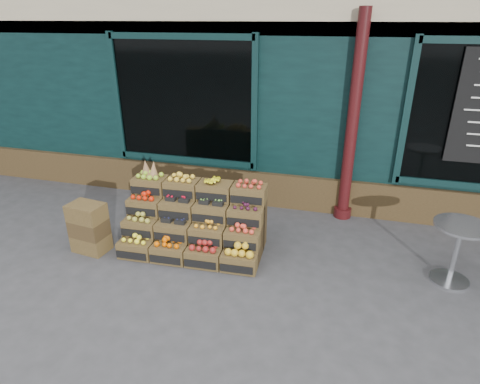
# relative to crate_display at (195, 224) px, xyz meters

# --- Properties ---
(ground) EXTENTS (60.00, 60.00, 0.00)m
(ground) POSITION_rel_crate_display_xyz_m (0.80, -0.49, -0.37)
(ground) COLOR #39393B
(ground) RESTS_ON ground
(shop_facade) EXTENTS (12.00, 6.24, 4.80)m
(shop_facade) POSITION_rel_crate_display_xyz_m (0.81, 4.62, 2.02)
(shop_facade) COLOR black
(shop_facade) RESTS_ON ground
(crate_display) EXTENTS (1.98, 1.03, 1.21)m
(crate_display) POSITION_rel_crate_display_xyz_m (0.00, 0.00, 0.00)
(crate_display) COLOR #4F3D1F
(crate_display) RESTS_ON ground
(spare_crates) EXTENTS (0.52, 0.39, 0.72)m
(spare_crates) POSITION_rel_crate_display_xyz_m (-1.40, -0.47, -0.01)
(spare_crates) COLOR #4F3D1F
(spare_crates) RESTS_ON ground
(bistro_table) EXTENTS (0.64, 0.64, 0.81)m
(bistro_table) POSITION_rel_crate_display_xyz_m (3.38, 0.07, 0.13)
(bistro_table) COLOR #B2B4B9
(bistro_table) RESTS_ON ground
(shopkeeper) EXTENTS (0.89, 0.69, 2.15)m
(shopkeeper) POSITION_rel_crate_display_xyz_m (-1.00, 2.39, 0.70)
(shopkeeper) COLOR #144722
(shopkeeper) RESTS_ON ground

